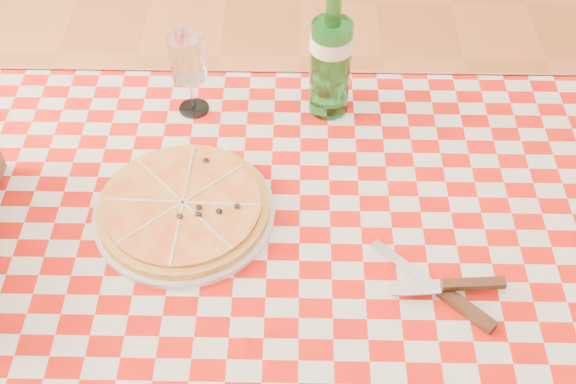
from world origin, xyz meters
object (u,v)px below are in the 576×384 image
dining_table (299,278)px  wine_glass (190,75)px  water_bottle (331,49)px  pizza_plate (183,207)px

dining_table → wine_glass: 0.43m
dining_table → wine_glass: (-0.21, 0.33, 0.18)m
water_bottle → wine_glass: water_bottle is taller
water_bottle → wine_glass: bearing=-178.1°
water_bottle → wine_glass: (-0.26, -0.01, -0.06)m
dining_table → wine_glass: wine_glass is taller
dining_table → water_bottle: (0.05, 0.34, 0.24)m
pizza_plate → wine_glass: wine_glass is taller
dining_table → pizza_plate: pizza_plate is taller
dining_table → pizza_plate: size_ratio=3.86×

